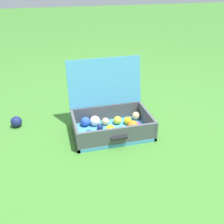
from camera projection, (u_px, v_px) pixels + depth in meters
ground_plane at (101, 135)px, 1.86m from camera, size 16.00×16.00×0.00m
open_suitcase at (111, 117)px, 1.88m from camera, size 0.55×0.45×0.49m
stray_ball_on_grass at (16, 122)px, 1.94m from camera, size 0.08×0.08×0.08m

